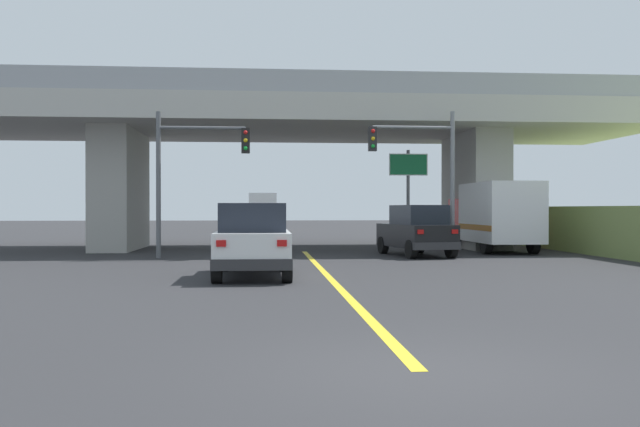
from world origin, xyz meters
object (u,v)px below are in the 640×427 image
(suv_crossing, at_px, (417,231))
(traffic_signal_nearside, at_px, (424,163))
(highway_sign, at_px, (408,176))
(traffic_signal_farside, at_px, (190,164))
(semi_truck_distant, at_px, (263,211))
(box_truck, at_px, (494,215))
(suv_lead, at_px, (253,240))

(suv_crossing, distance_m, traffic_signal_nearside, 2.72)
(traffic_signal_nearside, bearing_deg, highway_sign, 91.77)
(traffic_signal_farside, bearing_deg, traffic_signal_nearside, 2.85)
(suv_crossing, relative_size, traffic_signal_farside, 0.81)
(traffic_signal_nearside, bearing_deg, suv_crossing, -159.14)
(traffic_signal_farside, height_order, highway_sign, traffic_signal_farside)
(semi_truck_distant, bearing_deg, traffic_signal_farside, -94.59)
(suv_crossing, bearing_deg, box_truck, 23.95)
(box_truck, relative_size, traffic_signal_farside, 1.20)
(traffic_signal_farside, height_order, semi_truck_distant, traffic_signal_farside)
(traffic_signal_farside, bearing_deg, semi_truck_distant, 85.41)
(traffic_signal_farside, bearing_deg, highway_sign, 18.91)
(traffic_signal_nearside, distance_m, traffic_signal_farside, 9.19)
(suv_lead, distance_m, traffic_signal_farside, 8.40)
(suv_crossing, height_order, semi_truck_distant, semi_truck_distant)
(highway_sign, height_order, semi_truck_distant, highway_sign)
(suv_lead, height_order, box_truck, box_truck)
(semi_truck_distant, bearing_deg, highway_sign, -78.37)
(semi_truck_distant, bearing_deg, box_truck, -71.76)
(traffic_signal_nearside, xyz_separation_m, highway_sign, (-0.08, 2.66, -0.41))
(traffic_signal_nearside, relative_size, traffic_signal_farside, 1.04)
(box_truck, relative_size, highway_sign, 1.50)
(highway_sign, bearing_deg, suv_crossing, -95.28)
(traffic_signal_nearside, relative_size, highway_sign, 1.30)
(suv_crossing, xyz_separation_m, traffic_signal_nearside, (0.34, 0.13, 2.69))
(traffic_signal_nearside, bearing_deg, box_truck, 34.67)
(suv_lead, height_order, semi_truck_distant, semi_truck_distant)
(suv_crossing, xyz_separation_m, highway_sign, (0.26, 2.79, 2.28))
(suv_crossing, xyz_separation_m, traffic_signal_farside, (-8.84, -0.33, 2.59))
(highway_sign, bearing_deg, suv_lead, -121.66)
(suv_crossing, relative_size, box_truck, 0.68)
(suv_lead, height_order, traffic_signal_farside, traffic_signal_farside)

